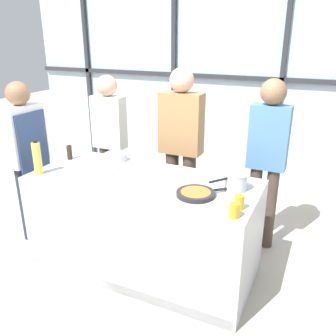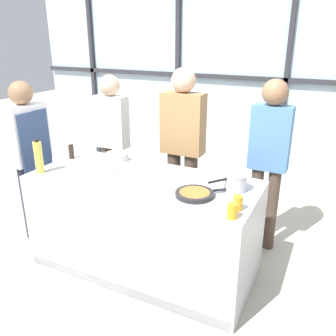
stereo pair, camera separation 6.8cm
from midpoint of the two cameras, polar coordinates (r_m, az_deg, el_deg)
ground_plane at (r=3.57m, az=-3.17°, el=-15.37°), size 18.00×18.00×0.00m
back_window_wall at (r=5.18m, az=10.10°, el=12.71°), size 6.40×0.10×2.80m
demo_island at (r=3.32m, az=-3.32°, el=-9.03°), size 2.02×0.88×0.91m
chef at (r=3.96m, az=-20.85°, el=2.42°), size 0.24×0.45×1.67m
spectator_far_left at (r=4.25m, az=-8.47°, el=5.14°), size 0.39×0.23×1.68m
spectator_center_left at (r=3.81m, az=2.88°, el=4.28°), size 0.45×0.25×1.79m
spectator_center_right at (r=3.56m, az=16.38°, el=2.21°), size 0.37×0.24×1.73m
frying_pan at (r=2.79m, az=5.15°, el=-4.12°), size 0.45×0.43×0.04m
saucepan at (r=2.92m, az=11.36°, el=-2.15°), size 0.26×0.31×0.14m
white_plate at (r=3.28m, az=-10.13°, el=-0.74°), size 0.26×0.26×0.01m
mixing_bowl at (r=3.60m, az=-7.66°, el=1.91°), size 0.23×0.23×0.07m
oil_bottle at (r=3.39m, az=-19.51°, el=1.67°), size 0.07×0.07×0.32m
pepper_grinder at (r=3.72m, az=-14.76°, el=2.64°), size 0.05×0.05×0.17m
juice_glass_near at (r=2.49m, az=11.02°, el=-6.79°), size 0.07×0.07×0.11m
juice_glass_far at (r=2.61m, az=11.86°, el=-5.49°), size 0.07×0.07×0.11m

